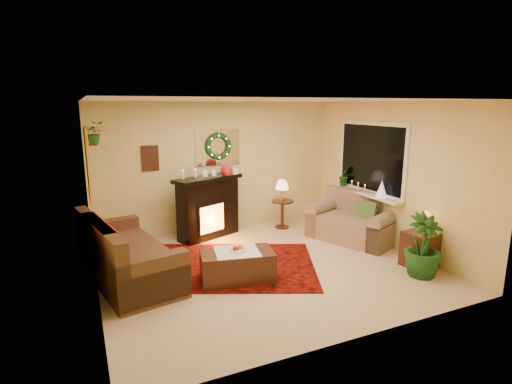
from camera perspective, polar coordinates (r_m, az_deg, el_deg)
name	(u,v)px	position (r m, az deg, el deg)	size (l,w,h in m)	color
floor	(265,266)	(6.53, 1.28, -10.52)	(5.00, 5.00, 0.00)	beige
ceiling	(266,100)	(6.01, 1.40, 12.96)	(5.00, 5.00, 0.00)	white
wall_back	(218,167)	(8.20, -5.46, 3.62)	(5.00, 5.00, 0.00)	#EFD88C
wall_front	(359,227)	(4.28, 14.46, -4.83)	(5.00, 5.00, 0.00)	#EFD88C
wall_left	(90,203)	(5.56, -22.59, -1.45)	(4.50, 4.50, 0.00)	#EFD88C
wall_right	(391,175)	(7.54, 18.76, 2.26)	(4.50, 4.50, 0.00)	#EFD88C
area_rug	(231,265)	(6.55, -3.55, -10.40)	(2.65, 1.99, 0.01)	maroon
sofa	(128,251)	(6.23, -17.80, -8.04)	(0.96, 2.19, 0.94)	brown
red_throw	(122,247)	(6.34, -18.62, -7.49)	(0.79, 1.28, 0.02)	#C64321
fireplace	(208,210)	(7.79, -6.83, -2.51)	(1.23, 0.39, 1.13)	black
poinsettia	(227,170)	(7.72, -4.23, 3.10)	(0.23, 0.23, 0.23)	#A71C21
mantel_candle_a	(183,176)	(7.47, -10.43, 2.31)	(0.06, 0.06, 0.18)	white
mantel_candle_b	(195,174)	(7.59, -8.66, 2.53)	(0.06, 0.06, 0.17)	white
mantel_mirror	(218,147)	(8.13, -5.47, 6.39)	(0.92, 0.02, 0.72)	white
wreath	(218,146)	(8.09, -5.38, 6.50)	(0.55, 0.55, 0.11)	#194719
wall_art	(150,158)	(7.82, -14.89, 4.69)	(0.32, 0.03, 0.48)	#381E11
gold_mirror	(88,165)	(5.78, -22.87, 3.56)	(0.03, 0.84, 1.00)	gold
hanging_plant	(95,143)	(6.50, -22.00, 6.47)	(0.33, 0.28, 0.36)	#194719
loveseat	(353,219)	(7.80, 13.62, -3.75)	(0.91, 1.57, 0.91)	gray
window_frame	(371,158)	(7.90, 16.10, 4.70)	(0.03, 1.86, 1.36)	white
window_glass	(370,158)	(7.89, 16.02, 4.69)	(0.02, 1.70, 1.22)	black
window_sill	(364,193)	(7.95, 15.23, -0.19)	(0.22, 1.86, 0.04)	white
mini_tree	(382,189)	(7.57, 17.51, 0.37)	(0.21, 0.21, 0.32)	white
sill_plant	(344,177)	(8.44, 12.53, 2.16)	(0.30, 0.24, 0.55)	#1E471F
side_table_round	(282,213)	(8.38, 3.77, -2.98)	(0.45, 0.45, 0.59)	black
lamp_cream	(282,187)	(8.26, 3.75, 0.75)	(0.28, 0.28, 0.44)	beige
end_table_square	(420,250)	(6.94, 22.37, -7.67)	(0.46, 0.46, 0.56)	#451C14
lamp_tiffany	(426,222)	(6.80, 23.12, -3.94)	(0.29, 0.29, 0.42)	orange
coffee_table	(237,267)	(5.97, -2.71, -10.60)	(1.06, 0.58, 0.44)	#472618
fruit_bowl	(238,251)	(5.88, -2.56, -8.43)	(0.25, 0.25, 0.06)	silver
floor_palm	(423,248)	(6.51, 22.76, -7.33)	(1.61, 1.61, 2.88)	#0F340E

